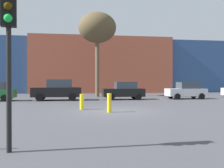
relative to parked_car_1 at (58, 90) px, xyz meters
The scene contains 9 objects.
ground_plane 9.65m from the parked_car_1, 66.46° to the right, with size 200.00×200.00×0.00m, color #47474C.
building_backdrop 19.85m from the parked_car_1, 73.53° to the left, with size 40.87×12.88×10.35m.
parked_car_1 is the anchor object (origin of this frame).
parked_car_2 6.12m from the parked_car_1, ahead, with size 3.87×1.90×1.68m.
parked_car_3 12.36m from the parked_car_1, ahead, with size 3.79×1.86×1.64m.
traffic_light_near_left 16.76m from the parked_car_1, 89.98° to the right, with size 0.40×0.39×3.92m.
bare_tree_0 9.31m from the parked_car_1, 50.76° to the left, with size 4.26×4.26×9.49m.
bollard_yellow_0 8.02m from the parked_car_1, 75.71° to the right, with size 0.24×0.24×0.94m, color yellow.
bollard_yellow_1 9.96m from the parked_car_1, 69.76° to the right, with size 0.24×0.24×1.05m, color yellow.
Camera 1 is at (-2.25, -14.07, 1.71)m, focal length 39.67 mm.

